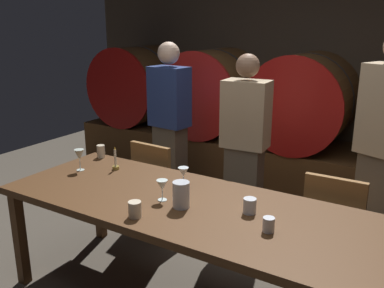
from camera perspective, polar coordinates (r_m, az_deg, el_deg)
back_wall at (r=5.13m, az=17.23°, el=10.68°), size 6.35×0.24×2.84m
barrel_shelf at (r=4.85m, az=14.42°, el=-3.32°), size 5.71×0.90×0.55m
wine_barrel_far_left at (r=5.69m, az=-7.10°, el=7.97°), size 1.01×0.93×1.01m
wine_barrel_left at (r=5.08m, az=2.92°, el=7.06°), size 1.01×0.93×1.01m
wine_barrel_center at (r=4.66m, az=15.02°, el=5.69°), size 1.01×0.93×1.01m
dining_table at (r=2.72m, az=-0.90°, el=-9.08°), size 2.47×0.93×0.76m
chair_left at (r=3.70m, az=-4.48°, el=-5.53°), size 0.42×0.42×0.88m
chair_right at (r=3.15m, az=18.74°, el=-10.45°), size 0.41×0.41×0.88m
guest_left at (r=4.23m, az=-3.04°, el=2.62°), size 0.40×0.28×1.67m
guest_center at (r=3.63m, az=7.15°, el=-0.47°), size 0.40×0.27×1.61m
guest_right at (r=3.41m, az=24.53°, el=-1.20°), size 0.44×0.36×1.79m
candle_center at (r=3.30m, az=-10.30°, el=-2.58°), size 0.05×0.05×0.18m
pitcher at (r=2.59m, az=-1.48°, el=-6.86°), size 0.11×0.11×0.16m
wine_glass_left at (r=3.31m, az=-14.99°, el=-1.50°), size 0.07×0.07×0.17m
wine_glass_center at (r=2.88m, az=-1.18°, el=-3.91°), size 0.07×0.07×0.15m
wine_glass_right at (r=2.69m, az=-4.06°, el=-5.66°), size 0.07×0.07×0.14m
cup_far_left at (r=3.61m, az=-12.22°, el=-0.97°), size 0.07×0.07×0.11m
cup_center_left at (r=2.50m, az=-7.74°, el=-8.75°), size 0.08×0.08×0.10m
cup_center_right at (r=2.55m, az=7.82°, el=-8.28°), size 0.08×0.08×0.09m
cup_far_right at (r=2.36m, az=10.32°, el=-10.68°), size 0.07×0.07×0.08m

